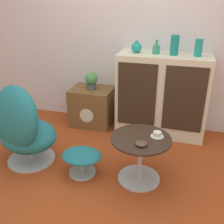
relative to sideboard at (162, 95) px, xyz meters
name	(u,v)px	position (x,y,z in m)	size (l,w,h in m)	color
ground_plane	(100,183)	(-0.43, -1.25, -0.53)	(12.00, 12.00, 0.00)	#9E3D19
wall_back	(135,31)	(-0.43, 0.25, 0.77)	(6.40, 0.06, 2.60)	silver
sideboard	(162,95)	(0.00, 0.00, 0.00)	(1.14, 0.45, 1.06)	beige
tv_console	(92,106)	(-0.96, 0.00, -0.27)	(0.57, 0.47, 0.53)	brown
egg_chair	(22,128)	(-1.34, -1.13, -0.09)	(0.84, 0.81, 0.94)	#B7B7BC
ottoman	(82,158)	(-0.67, -1.14, -0.34)	(0.42, 0.35, 0.26)	#B7B7BC
coffee_table	(140,154)	(-0.07, -1.07, -0.24)	(0.59, 0.59, 0.48)	#B7B7BC
vase_leftmost	(137,47)	(-0.35, 0.00, 0.60)	(0.13, 0.13, 0.15)	teal
vase_inner_left	(156,49)	(-0.11, 0.00, 0.59)	(0.09, 0.09, 0.17)	#2D8E6B
vase_inner_right	(175,45)	(0.10, 0.00, 0.65)	(0.10, 0.10, 0.24)	#147A75
vase_rightmost	(198,48)	(0.38, 0.00, 0.63)	(0.09, 0.09, 0.20)	teal
potted_plant	(91,80)	(-0.96, 0.00, 0.13)	(0.17, 0.17, 0.23)	#4C4C51
teacup	(157,135)	(0.07, -1.00, -0.03)	(0.13, 0.13, 0.05)	silver
bowl	(141,143)	(-0.05, -1.20, -0.03)	(0.11, 0.11, 0.04)	#4C3828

